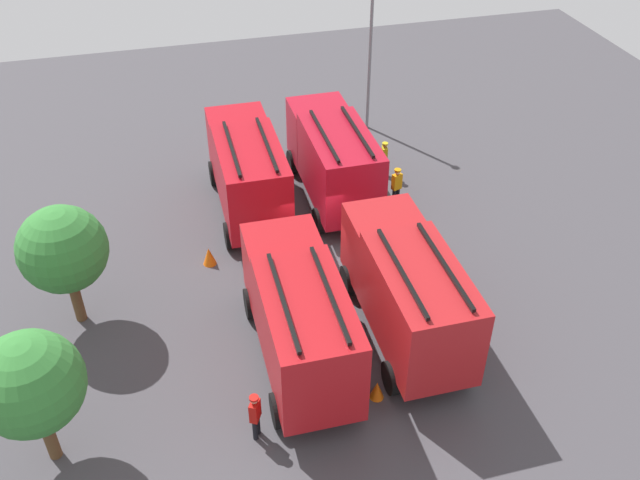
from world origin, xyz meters
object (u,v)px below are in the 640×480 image
(fire_truck_3, at_px, (247,169))
(lamppost, at_px, (370,49))
(fire_truck_2, at_px, (299,314))
(traffic_cone_0, at_px, (431,241))
(tree_0, at_px, (30,384))
(traffic_cone_1, at_px, (209,256))
(fire_truck_1, at_px, (333,156))
(firefighter_3, at_px, (255,414))
(firefighter_0, at_px, (326,115))
(firefighter_2, at_px, (374,171))
(tree_1, at_px, (63,250))
(fire_truck_0, at_px, (407,287))
(traffic_cone_2, at_px, (377,390))
(firefighter_4, at_px, (397,185))
(firefighter_1, at_px, (384,157))

(fire_truck_3, bearing_deg, lamppost, -49.40)
(fire_truck_2, height_order, traffic_cone_0, fire_truck_2)
(tree_0, relative_size, traffic_cone_1, 6.09)
(fire_truck_1, relative_size, traffic_cone_0, 10.28)
(fire_truck_1, xyz_separation_m, firefighter_3, (-11.73, 5.60, -1.18))
(firefighter_0, bearing_deg, traffic_cone_1, -80.61)
(lamppost, bearing_deg, fire_truck_2, 154.67)
(firefighter_2, xyz_separation_m, traffic_cone_1, (-3.40, 7.82, -0.62))
(fire_truck_3, distance_m, traffic_cone_1, 4.20)
(fire_truck_3, bearing_deg, firefighter_2, -86.72)
(firefighter_3, xyz_separation_m, tree_1, (6.57, 5.11, 2.14))
(fire_truck_0, bearing_deg, firefighter_2, -11.44)
(fire_truck_1, relative_size, fire_truck_2, 1.00)
(firefighter_0, distance_m, traffic_cone_2, 17.51)
(fire_truck_3, bearing_deg, firefighter_4, -99.30)
(fire_truck_0, bearing_deg, traffic_cone_0, -32.55)
(firefighter_3, bearing_deg, fire_truck_0, -123.92)
(tree_1, height_order, lamppost, lamppost)
(tree_1, height_order, traffic_cone_0, tree_1)
(fire_truck_3, bearing_deg, tree_1, 126.47)
(traffic_cone_1, height_order, lamppost, lamppost)
(firefighter_4, xyz_separation_m, tree_1, (-3.99, 13.24, 2.09))
(firefighter_1, relative_size, traffic_cone_1, 2.27)
(fire_truck_1, bearing_deg, fire_truck_3, 91.22)
(firefighter_0, distance_m, firefighter_1, 4.94)
(tree_0, height_order, traffic_cone_1, tree_0)
(traffic_cone_1, bearing_deg, firefighter_1, -62.54)
(tree_0, bearing_deg, fire_truck_1, -46.18)
(tree_0, relative_size, traffic_cone_2, 6.88)
(fire_truck_1, height_order, traffic_cone_2, fire_truck_1)
(fire_truck_0, height_order, firefighter_1, fire_truck_0)
(firefighter_3, xyz_separation_m, firefighter_4, (10.56, -8.13, 0.05))
(firefighter_3, bearing_deg, fire_truck_2, -98.24)
(traffic_cone_0, relative_size, lamppost, 0.10)
(tree_0, bearing_deg, traffic_cone_2, -91.83)
(fire_truck_2, xyz_separation_m, firefighter_1, (10.47, -6.48, -1.21))
(traffic_cone_1, bearing_deg, firefighter_2, -66.49)
(firefighter_4, height_order, traffic_cone_2, firefighter_4)
(fire_truck_2, distance_m, firefighter_2, 10.96)
(firefighter_2, xyz_separation_m, tree_0, (-11.11, 13.32, 2.07))
(traffic_cone_1, bearing_deg, traffic_cone_2, -152.34)
(fire_truck_1, height_order, firefighter_2, fire_truck_1)
(fire_truck_3, height_order, firefighter_1, fire_truck_3)
(fire_truck_2, bearing_deg, traffic_cone_1, 20.92)
(firefighter_0, height_order, lamppost, lamppost)
(fire_truck_2, bearing_deg, firefighter_2, -30.42)
(fire_truck_3, xyz_separation_m, traffic_cone_2, (-11.14, -2.04, -1.82))
(traffic_cone_0, height_order, lamppost, lamppost)
(fire_truck_1, xyz_separation_m, traffic_cone_1, (-3.21, 5.88, -1.78))
(fire_truck_2, bearing_deg, fire_truck_0, -84.08)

